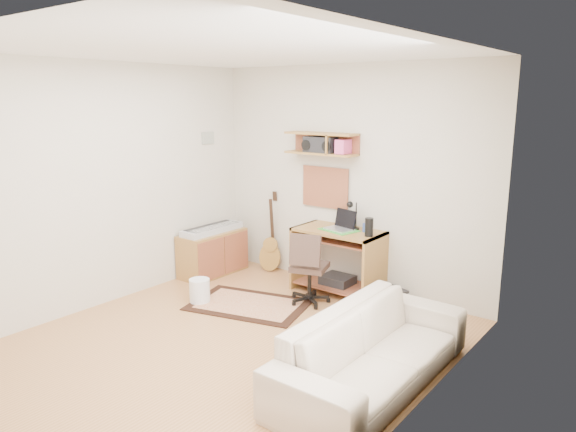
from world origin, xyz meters
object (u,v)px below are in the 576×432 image
Objects in this scene: desk at (338,261)px; sofa at (374,337)px; printer at (385,295)px; task_chair at (310,267)px; cabinet at (213,253)px.

sofa reaches higher than desk.
sofa is at bearing -45.60° from printer.
task_chair reaches higher than sofa.
task_chair is 1.58m from cabinet.
sofa reaches higher than cabinet.
desk is 1.69m from cabinet.
task_chair is 0.41× the size of sofa.
sofa is (1.39, -1.09, -0.02)m from task_chair.
cabinet is 2.11× the size of printer.
sofa is at bearing -56.86° from task_chair.
task_chair reaches higher than cabinet.
task_chair is (-0.07, -0.47, 0.04)m from desk.
printer is at bearing 24.26° from sofa.
cabinet is 2.29m from printer.
task_chair is 1.94× the size of printer.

